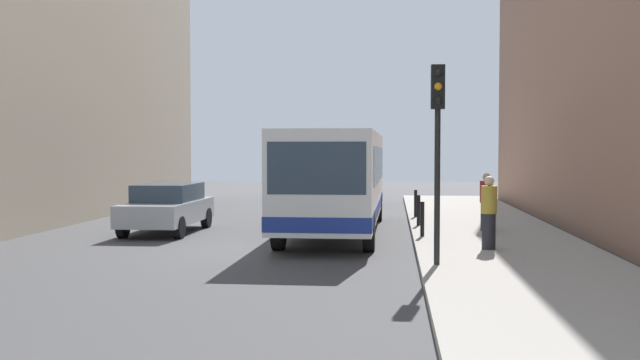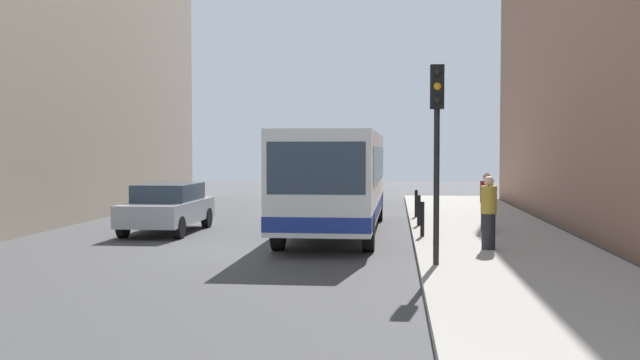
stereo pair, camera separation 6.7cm
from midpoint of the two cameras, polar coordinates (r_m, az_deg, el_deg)
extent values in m
plane|color=#424244|center=(18.66, -2.48, -5.40)|extent=(80.00, 80.00, 0.00)
cube|color=#9E9991|center=(18.66, 14.23, -5.24)|extent=(4.40, 40.00, 0.15)
cube|color=white|center=(22.19, 1.40, 0.38)|extent=(2.60, 11.02, 2.50)
cube|color=navy|center=(22.25, 1.40, -2.07)|extent=(2.62, 11.04, 0.36)
cube|color=#2D3D4C|center=(16.73, -0.20, 0.92)|extent=(2.26, 0.08, 1.20)
cube|color=#2D3D4C|center=(22.68, 1.51, 1.30)|extent=(2.60, 9.42, 1.00)
cylinder|color=black|center=(18.33, 3.88, -3.97)|extent=(0.29, 1.00, 1.00)
cylinder|color=black|center=(18.56, -3.12, -3.89)|extent=(0.29, 1.00, 1.00)
cylinder|color=black|center=(26.09, 4.61, -2.08)|extent=(0.29, 1.00, 1.00)
cylinder|color=black|center=(26.25, -0.33, -2.05)|extent=(0.29, 1.00, 1.00)
cube|color=#A5A8AD|center=(22.89, -11.60, -2.40)|extent=(1.83, 4.41, 0.64)
cube|color=#2D3D4C|center=(22.99, -11.50, -0.92)|extent=(1.62, 2.47, 0.52)
cylinder|color=black|center=(21.25, -10.72, -3.62)|extent=(0.22, 0.64, 0.64)
cylinder|color=black|center=(21.78, -14.86, -3.51)|extent=(0.22, 0.64, 0.64)
cylinder|color=black|center=(24.12, -8.65, -2.89)|extent=(0.22, 0.64, 0.64)
cylinder|color=black|center=(24.59, -12.35, -2.82)|extent=(0.22, 0.64, 0.64)
cube|color=#A5A8AD|center=(32.94, 2.65, -0.91)|extent=(2.07, 4.50, 0.64)
cube|color=#2D3D4C|center=(33.06, 2.68, 0.11)|extent=(1.75, 2.56, 0.52)
cylinder|color=black|center=(31.39, 3.81, -1.66)|extent=(0.26, 0.65, 0.64)
cylinder|color=black|center=(31.59, 0.85, -1.63)|extent=(0.26, 0.65, 0.64)
cylinder|color=black|center=(34.37, 4.30, -1.31)|extent=(0.26, 0.65, 0.64)
cylinder|color=black|center=(34.55, 1.59, -1.28)|extent=(0.26, 0.65, 0.64)
cylinder|color=black|center=(15.36, 9.09, -0.54)|extent=(0.12, 0.12, 3.20)
cube|color=black|center=(15.39, 9.14, 7.10)|extent=(0.28, 0.24, 0.90)
sphere|color=black|center=(15.29, 9.18, 8.18)|extent=(0.16, 0.16, 0.16)
sphere|color=orange|center=(15.27, 9.17, 7.14)|extent=(0.16, 0.16, 0.16)
sphere|color=black|center=(15.24, 9.16, 6.09)|extent=(0.16, 0.16, 0.16)
cylinder|color=black|center=(20.36, 7.99, -3.00)|extent=(0.11, 0.11, 0.95)
cylinder|color=black|center=(23.29, 7.71, -2.32)|extent=(0.11, 0.11, 0.95)
cylinder|color=black|center=(26.23, 7.50, -1.80)|extent=(0.11, 0.11, 0.95)
cylinder|color=#26262D|center=(18.04, 12.97, -3.89)|extent=(0.32, 0.32, 0.85)
cylinder|color=gold|center=(17.97, 12.99, -1.49)|extent=(0.38, 0.38, 0.66)
sphere|color=beige|center=(17.95, 13.00, -0.07)|extent=(0.23, 0.23, 0.23)
cylinder|color=#26262D|center=(22.18, 12.79, -2.76)|extent=(0.32, 0.32, 0.82)
cylinder|color=maroon|center=(22.13, 12.81, -0.88)|extent=(0.38, 0.38, 0.63)
sphere|color=tan|center=(22.11, 12.82, 0.23)|extent=(0.23, 0.23, 0.23)
camera|label=1|loc=(0.03, -89.91, 0.00)|focal=41.50mm
camera|label=2|loc=(0.03, 90.09, 0.00)|focal=41.50mm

